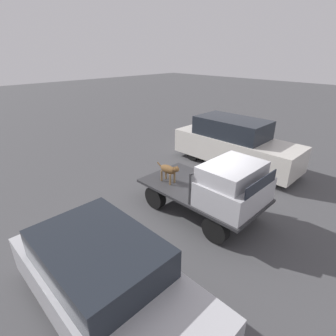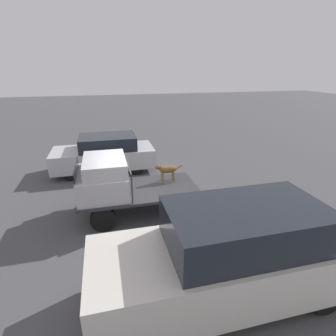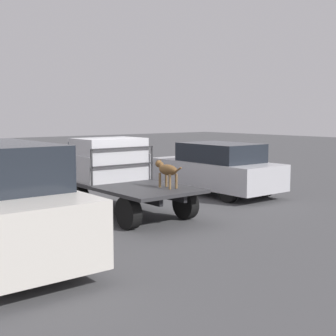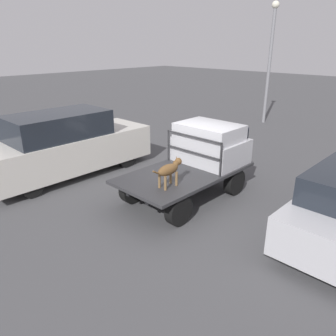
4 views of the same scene
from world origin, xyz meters
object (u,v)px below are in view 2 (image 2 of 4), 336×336
Objects in this scene: dog at (166,170)px; parked_pickup_far at (233,256)px; parked_sedan at (105,153)px; flatbed_truck at (139,195)px.

parked_pickup_far is at bearing 84.47° from dog.
parked_sedan is 0.82× the size of parked_pickup_far.
parked_sedan is at bearing -70.81° from dog.
parked_pickup_far reaches higher than dog.
parked_pickup_far is (-1.28, 3.83, 0.41)m from flatbed_truck.
dog is (-0.99, -0.37, 0.63)m from flatbed_truck.
flatbed_truck is 4.06m from parked_pickup_far.
parked_sedan reaches higher than flatbed_truck.
flatbed_truck is 0.85× the size of parked_sedan.
dog is at bearing -81.55° from parked_pickup_far.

